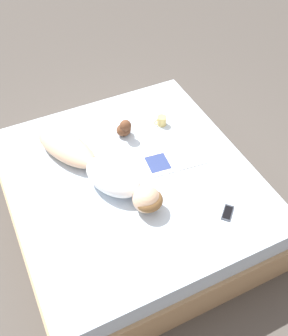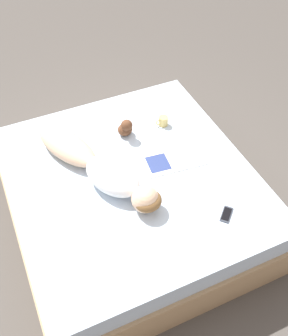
% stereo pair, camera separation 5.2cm
% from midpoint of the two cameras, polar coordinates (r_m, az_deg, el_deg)
% --- Properties ---
extents(ground_plane, '(12.00, 12.00, 0.00)m').
position_cam_midpoint_polar(ground_plane, '(3.63, -1.30, -7.11)').
color(ground_plane, '#4C4742').
extents(bed, '(1.96, 2.10, 0.58)m').
position_cam_midpoint_polar(bed, '(3.40, -1.38, -4.32)').
color(bed, tan).
rests_on(bed, ground_plane).
extents(person, '(0.76, 1.30, 0.21)m').
position_cam_midpoint_polar(person, '(3.11, -6.00, 0.04)').
color(person, '#DBB28E').
rests_on(person, bed).
extents(open_magazine, '(0.56, 0.33, 0.01)m').
position_cam_midpoint_polar(open_magazine, '(3.29, 4.61, 1.17)').
color(open_magazine, white).
rests_on(open_magazine, bed).
extents(coffee_mug, '(0.12, 0.08, 0.09)m').
position_cam_midpoint_polar(coffee_mug, '(3.59, 3.21, 6.84)').
color(coffee_mug, tan).
rests_on(coffee_mug, bed).
extents(cell_phone, '(0.16, 0.15, 0.01)m').
position_cam_midpoint_polar(cell_phone, '(2.99, 12.37, -6.59)').
color(cell_phone, '#333842').
rests_on(cell_phone, bed).
extents(plush_toy, '(0.13, 0.16, 0.19)m').
position_cam_midpoint_polar(plush_toy, '(3.45, -2.25, 5.82)').
color(plush_toy, brown).
rests_on(plush_toy, bed).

